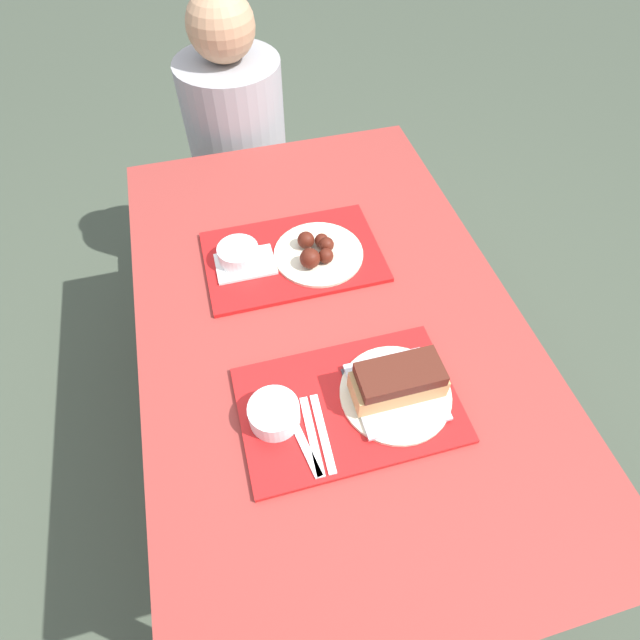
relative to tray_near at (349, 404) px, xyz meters
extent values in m
plane|color=#424C3D|center=(0.02, 0.24, -0.77)|extent=(12.00, 12.00, 0.00)
cube|color=maroon|center=(0.02, 0.24, -0.03)|extent=(0.88, 1.42, 0.04)
cylinder|color=maroon|center=(0.41, -0.39, -0.41)|extent=(0.07, 0.07, 0.73)
cylinder|color=maroon|center=(-0.36, 0.87, -0.41)|extent=(0.07, 0.07, 0.73)
cylinder|color=maroon|center=(0.41, 0.87, -0.41)|extent=(0.07, 0.07, 0.73)
cube|color=maroon|center=(0.02, 1.17, -0.36)|extent=(0.84, 0.28, 0.04)
cylinder|color=maroon|center=(-0.34, 1.17, -0.58)|extent=(0.06, 0.06, 0.39)
cylinder|color=maroon|center=(0.38, 1.17, -0.58)|extent=(0.06, 0.06, 0.39)
cube|color=red|center=(0.00, 0.00, 0.00)|extent=(0.45, 0.29, 0.01)
cube|color=red|center=(-0.01, 0.44, 0.00)|extent=(0.45, 0.29, 0.01)
cylinder|color=white|center=(-0.15, 0.00, 0.03)|extent=(0.10, 0.10, 0.05)
cylinder|color=beige|center=(-0.15, 0.00, 0.05)|extent=(0.09, 0.09, 0.01)
cylinder|color=beige|center=(0.10, -0.01, 0.01)|extent=(0.23, 0.23, 0.01)
cube|color=silver|center=(0.10, -0.01, 0.02)|extent=(0.18, 0.18, 0.01)
cube|color=tan|center=(0.10, -0.01, 0.05)|extent=(0.19, 0.08, 0.05)
cube|color=#4C1E14|center=(0.10, -0.01, 0.09)|extent=(0.17, 0.08, 0.03)
cube|color=white|center=(-0.09, -0.05, 0.01)|extent=(0.02, 0.17, 0.00)
cube|color=white|center=(-0.07, -0.05, 0.01)|extent=(0.02, 0.17, 0.00)
cube|color=white|center=(-0.11, -0.05, 0.01)|extent=(0.05, 0.17, 0.00)
cube|color=#3F3F47|center=(0.02, 0.07, 0.01)|extent=(0.04, 0.03, 0.01)
cylinder|color=white|center=(-0.15, 0.45, 0.03)|extent=(0.10, 0.10, 0.05)
cylinder|color=beige|center=(-0.15, 0.45, 0.05)|extent=(0.09, 0.09, 0.01)
cylinder|color=beige|center=(0.05, 0.43, 0.01)|extent=(0.23, 0.23, 0.01)
sphere|color=#4C190F|center=(0.07, 0.43, 0.03)|extent=(0.04, 0.04, 0.04)
sphere|color=#4C190F|center=(0.06, 0.45, 0.03)|extent=(0.04, 0.04, 0.04)
sphere|color=#4C190F|center=(0.03, 0.46, 0.04)|extent=(0.04, 0.04, 0.04)
sphere|color=#4C190F|center=(0.02, 0.39, 0.04)|extent=(0.05, 0.05, 0.05)
sphere|color=#4C190F|center=(0.06, 0.39, 0.03)|extent=(0.04, 0.04, 0.04)
cube|color=white|center=(-0.14, 0.44, 0.01)|extent=(0.15, 0.10, 0.01)
cylinder|color=#9E9EA3|center=(-0.05, 1.17, -0.09)|extent=(0.34, 0.34, 0.51)
sphere|color=tan|center=(-0.05, 1.17, 0.27)|extent=(0.21, 0.21, 0.21)
camera|label=1|loc=(-0.18, -0.45, 0.92)|focal=28.00mm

